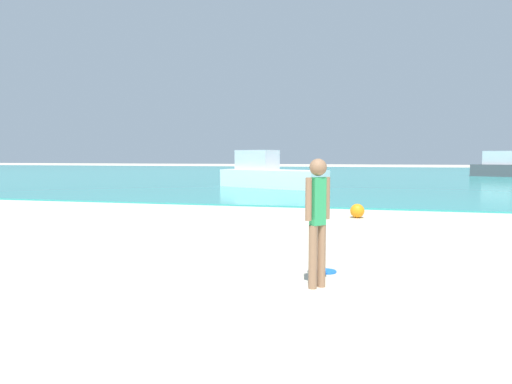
{
  "coord_description": "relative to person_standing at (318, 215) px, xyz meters",
  "views": [
    {
      "loc": [
        2.51,
        -1.5,
        1.76
      ],
      "look_at": [
        0.58,
        6.49,
        1.1
      ],
      "focal_mm": 31.46,
      "sensor_mm": 36.0,
      "label": 1
    }
  ],
  "objects": [
    {
      "name": "frisbee",
      "position": [
        0.06,
        0.84,
        -0.97
      ],
      "size": [
        0.3,
        0.3,
        0.03
      ],
      "primitive_type": "cylinder",
      "color": "blue",
      "rests_on": "ground"
    },
    {
      "name": "beach_ball",
      "position": [
        0.42,
        7.16,
        -0.78
      ],
      "size": [
        0.41,
        0.41,
        0.41
      ],
      "primitive_type": "sphere",
      "color": "orange",
      "rests_on": "ground"
    },
    {
      "name": "water",
      "position": [
        -1.92,
        39.23,
        -0.95
      ],
      "size": [
        160.0,
        60.0,
        0.06
      ],
      "primitive_type": "cube",
      "color": "teal",
      "rests_on": "ground"
    },
    {
      "name": "boat_far",
      "position": [
        12.55,
        35.99,
        -0.18
      ],
      "size": [
        6.67,
        4.21,
        2.17
      ],
      "rotation": [
        0.0,
        0.0,
        -0.37
      ],
      "color": "#4C4C51",
      "rests_on": "water"
    },
    {
      "name": "boat_near",
      "position": [
        -4.52,
        18.29,
        -0.21
      ],
      "size": [
        6.29,
        4.23,
        2.05
      ],
      "rotation": [
        0.0,
        0.0,
        -0.42
      ],
      "color": "white",
      "rests_on": "water"
    },
    {
      "name": "person_standing",
      "position": [
        0.0,
        0.0,
        0.0
      ],
      "size": [
        0.3,
        0.31,
        1.73
      ],
      "rotation": [
        0.0,
        0.0,
        3.95
      ],
      "color": "#936B4C",
      "rests_on": "ground"
    }
  ]
}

